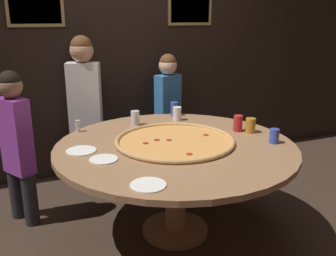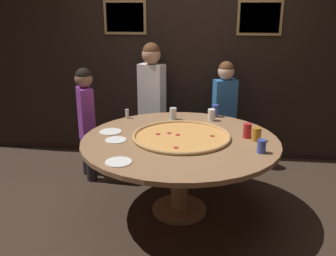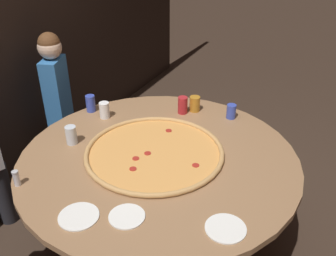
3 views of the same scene
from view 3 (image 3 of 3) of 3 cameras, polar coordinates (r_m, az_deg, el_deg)
name	(u,v)px [view 3 (image 3 of 3)]	position (r m, az deg, el deg)	size (l,w,h in m)	color
ground_plane	(160,238)	(2.89, -1.25, -16.43)	(24.00, 24.00, 0.00)	#38281E
dining_table	(159,169)	(2.47, -1.41, -6.34)	(1.78, 1.78, 0.74)	#936B47
giant_pizza	(154,152)	(2.42, -2.10, -3.63)	(0.90, 0.90, 0.03)	#E0994C
drink_cup_far_right	(91,103)	(2.96, -11.72, 3.68)	(0.07, 0.07, 0.13)	#384CB7
drink_cup_front_edge	(104,110)	(2.85, -9.66, 2.70)	(0.08, 0.08, 0.12)	white
drink_cup_near_left	(71,135)	(2.57, -14.53, -1.05)	(0.07, 0.07, 0.13)	silver
drink_cup_by_shaker	(231,111)	(2.85, 9.61, 2.50)	(0.07, 0.07, 0.11)	#384CB7
drink_cup_centre_back	(183,105)	(2.88, 2.25, 3.50)	(0.07, 0.07, 0.13)	#B22328
drink_cup_near_right	(195,104)	(2.92, 4.10, 3.69)	(0.08, 0.08, 0.12)	#BC7A23
white_plate_left_side	(127,216)	(1.98, -6.29, -13.24)	(0.19, 0.19, 0.01)	white
white_plate_near_front	(79,216)	(2.02, -13.44, -12.96)	(0.21, 0.21, 0.01)	white
white_plate_right_side	(226,228)	(1.93, 8.77, -14.88)	(0.21, 0.21, 0.01)	white
condiment_shaker	(16,178)	(2.30, -22.11, -7.09)	(0.04, 0.04, 0.10)	silver
diner_side_right	(58,97)	(3.34, -16.48, 4.62)	(0.34, 0.22, 1.28)	#232328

